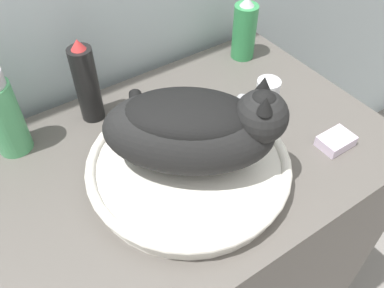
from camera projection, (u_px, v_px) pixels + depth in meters
The scene contains 8 objects.
vanity_counter at pixel (166, 266), 1.12m from camera, with size 1.01×0.58×0.84m.
sink_basin at pixel (189, 166), 0.79m from camera, with size 0.39×0.39×0.05m.
cat at pixel (194, 127), 0.71m from camera, with size 0.34×0.38×0.18m.
faucet at pixel (264, 100), 0.87m from camera, with size 0.12×0.05×0.12m.
spray_bottle_trigger at pixel (244, 30), 1.04m from camera, with size 0.06×0.06×0.17m.
hairspray_can_black at pixel (87, 83), 0.86m from camera, with size 0.05×0.05×0.20m.
mouthwash_bottle at pixel (2, 114), 0.79m from camera, with size 0.07×0.07×0.19m.
soap_bar at pixel (336, 141), 0.85m from camera, with size 0.07×0.05×0.02m.
Camera 1 is at (-0.24, -0.20, 1.46)m, focal length 38.00 mm.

